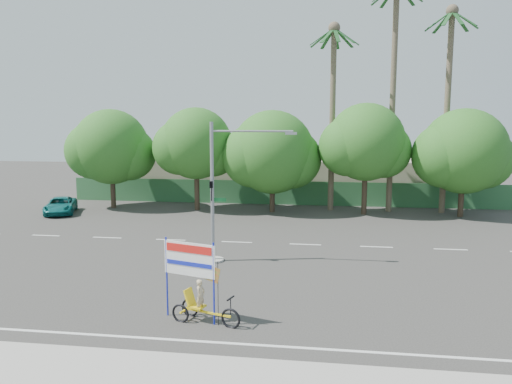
# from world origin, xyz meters

# --- Properties ---
(ground) EXTENTS (120.00, 120.00, 0.00)m
(ground) POSITION_xyz_m (0.00, 0.00, 0.00)
(ground) COLOR #33302D
(ground) RESTS_ON ground
(sidewalk_near) EXTENTS (50.00, 2.40, 0.12)m
(sidewalk_near) POSITION_xyz_m (0.00, -7.50, 0.06)
(sidewalk_near) COLOR gray
(sidewalk_near) RESTS_ON ground
(fence) EXTENTS (38.00, 0.08, 2.00)m
(fence) POSITION_xyz_m (0.00, 21.50, 1.00)
(fence) COLOR #336B3D
(fence) RESTS_ON ground
(building_left) EXTENTS (12.00, 8.00, 4.00)m
(building_left) POSITION_xyz_m (-10.00, 26.00, 2.00)
(building_left) COLOR #B8AB92
(building_left) RESTS_ON ground
(building_right) EXTENTS (14.00, 8.00, 3.60)m
(building_right) POSITION_xyz_m (8.00, 26.00, 1.80)
(building_right) COLOR #B8AB92
(building_right) RESTS_ON ground
(tree_far_left) EXTENTS (7.14, 6.00, 7.96)m
(tree_far_left) POSITION_xyz_m (-14.05, 18.00, 4.76)
(tree_far_left) COLOR #473828
(tree_far_left) RESTS_ON ground
(tree_left) EXTENTS (6.66, 5.60, 8.07)m
(tree_left) POSITION_xyz_m (-7.05, 18.00, 5.06)
(tree_left) COLOR #473828
(tree_left) RESTS_ON ground
(tree_center) EXTENTS (7.62, 6.40, 7.85)m
(tree_center) POSITION_xyz_m (-1.05, 18.00, 4.47)
(tree_center) COLOR #473828
(tree_center) RESTS_ON ground
(tree_right) EXTENTS (6.90, 5.80, 8.36)m
(tree_right) POSITION_xyz_m (5.95, 18.00, 5.24)
(tree_right) COLOR #473828
(tree_right) RESTS_ON ground
(tree_far_right) EXTENTS (7.38, 6.20, 7.94)m
(tree_far_right) POSITION_xyz_m (12.95, 18.00, 4.64)
(tree_far_right) COLOR #473828
(tree_far_right) RESTS_ON ground
(palm_tall) EXTENTS (3.73, 3.79, 17.45)m
(palm_tall) POSITION_xyz_m (8.00, 19.50, 10.46)
(palm_tall) COLOR #70604C
(palm_tall) RESTS_ON ground
(palm_mid) EXTENTS (3.73, 3.79, 15.45)m
(palm_mid) POSITION_xyz_m (12.00, 19.50, 9.40)
(palm_mid) COLOR #70604C
(palm_mid) RESTS_ON ground
(palm_short) EXTENTS (3.73, 3.79, 14.45)m
(palm_short) POSITION_xyz_m (3.50, 19.50, 8.86)
(palm_short) COLOR #70604C
(palm_short) RESTS_ON ground
(traffic_signal) EXTENTS (4.72, 1.10, 7.00)m
(traffic_signal) POSITION_xyz_m (-2.20, 3.98, 2.92)
(traffic_signal) COLOR gray
(traffic_signal) RESTS_ON ground
(trike_billboard) EXTENTS (2.92, 1.22, 2.98)m
(trike_billboard) POSITION_xyz_m (-1.33, -3.59, 1.20)
(trike_billboard) COLOR black
(trike_billboard) RESTS_ON ground
(pickup_truck) EXTENTS (3.51, 4.88, 1.23)m
(pickup_truck) POSITION_xyz_m (-16.93, 15.03, 0.62)
(pickup_truck) COLOR #0E6563
(pickup_truck) RESTS_ON ground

